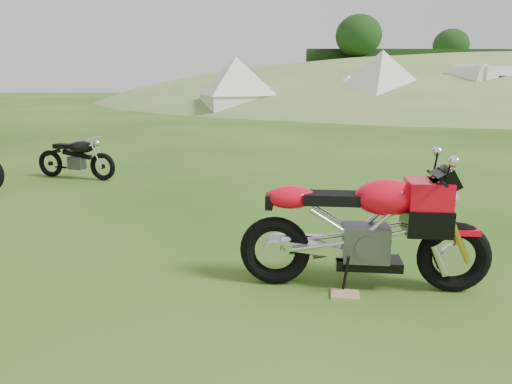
{
  "coord_description": "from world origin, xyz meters",
  "views": [
    {
      "loc": [
        -0.03,
        -4.8,
        1.92
      ],
      "look_at": [
        0.16,
        0.4,
        0.72
      ],
      "focal_mm": 35.0,
      "sensor_mm": 36.0,
      "label": 1
    }
  ],
  "objects_px": {
    "vintage_moto_b": "(75,157)",
    "plywood_board": "(345,294)",
    "sport_motorcycle": "(364,220)",
    "tent_mid": "(348,92)",
    "caravan": "(498,91)",
    "tent_left": "(236,87)",
    "tent_right": "(381,86)"
  },
  "relations": [
    {
      "from": "vintage_moto_b",
      "to": "plywood_board",
      "type": "bearing_deg",
      "value": -34.07
    },
    {
      "from": "vintage_moto_b",
      "to": "sport_motorcycle",
      "type": "bearing_deg",
      "value": -31.79
    },
    {
      "from": "tent_mid",
      "to": "caravan",
      "type": "height_order",
      "value": "caravan"
    },
    {
      "from": "sport_motorcycle",
      "to": "caravan",
      "type": "bearing_deg",
      "value": 68.41
    },
    {
      "from": "tent_left",
      "to": "caravan",
      "type": "height_order",
      "value": "tent_left"
    },
    {
      "from": "plywood_board",
      "to": "caravan",
      "type": "height_order",
      "value": "caravan"
    },
    {
      "from": "tent_mid",
      "to": "plywood_board",
      "type": "bearing_deg",
      "value": -119.67
    },
    {
      "from": "tent_mid",
      "to": "tent_right",
      "type": "bearing_deg",
      "value": -58.66
    },
    {
      "from": "tent_mid",
      "to": "tent_right",
      "type": "distance_m",
      "value": 1.9
    },
    {
      "from": "sport_motorcycle",
      "to": "caravan",
      "type": "distance_m",
      "value": 24.58
    },
    {
      "from": "tent_mid",
      "to": "caravan",
      "type": "distance_m",
      "value": 7.59
    },
    {
      "from": "caravan",
      "to": "tent_right",
      "type": "bearing_deg",
      "value": 158.96
    },
    {
      "from": "sport_motorcycle",
      "to": "tent_left",
      "type": "height_order",
      "value": "tent_left"
    },
    {
      "from": "sport_motorcycle",
      "to": "tent_mid",
      "type": "height_order",
      "value": "tent_mid"
    },
    {
      "from": "tent_left",
      "to": "tent_right",
      "type": "bearing_deg",
      "value": -26.39
    },
    {
      "from": "tent_right",
      "to": "caravan",
      "type": "bearing_deg",
      "value": -24.21
    },
    {
      "from": "plywood_board",
      "to": "tent_mid",
      "type": "relative_size",
      "value": 0.1
    },
    {
      "from": "sport_motorcycle",
      "to": "tent_left",
      "type": "bearing_deg",
      "value": 101.32
    },
    {
      "from": "plywood_board",
      "to": "vintage_moto_b",
      "type": "distance_m",
      "value": 6.83
    },
    {
      "from": "tent_left",
      "to": "caravan",
      "type": "relative_size",
      "value": 0.61
    },
    {
      "from": "vintage_moto_b",
      "to": "tent_right",
      "type": "bearing_deg",
      "value": 76.07
    },
    {
      "from": "tent_right",
      "to": "sport_motorcycle",
      "type": "bearing_deg",
      "value": -130.91
    },
    {
      "from": "tent_mid",
      "to": "tent_left",
      "type": "bearing_deg",
      "value": 161.2
    },
    {
      "from": "plywood_board",
      "to": "tent_left",
      "type": "relative_size",
      "value": 0.08
    },
    {
      "from": "tent_mid",
      "to": "tent_right",
      "type": "xyz_separation_m",
      "value": [
        1.4,
        -1.23,
        0.37
      ]
    },
    {
      "from": "caravan",
      "to": "tent_left",
      "type": "bearing_deg",
      "value": 152.79
    },
    {
      "from": "plywood_board",
      "to": "vintage_moto_b",
      "type": "height_order",
      "value": "vintage_moto_b"
    },
    {
      "from": "tent_left",
      "to": "tent_mid",
      "type": "xyz_separation_m",
      "value": [
        5.95,
        -0.14,
        -0.29
      ]
    },
    {
      "from": "plywood_board",
      "to": "tent_mid",
      "type": "xyz_separation_m",
      "value": [
        4.91,
        22.68,
        1.11
      ]
    },
    {
      "from": "tent_right",
      "to": "caravan",
      "type": "height_order",
      "value": "tent_right"
    },
    {
      "from": "tent_left",
      "to": "tent_right",
      "type": "height_order",
      "value": "tent_right"
    },
    {
      "from": "vintage_moto_b",
      "to": "tent_left",
      "type": "bearing_deg",
      "value": 99.14
    }
  ]
}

